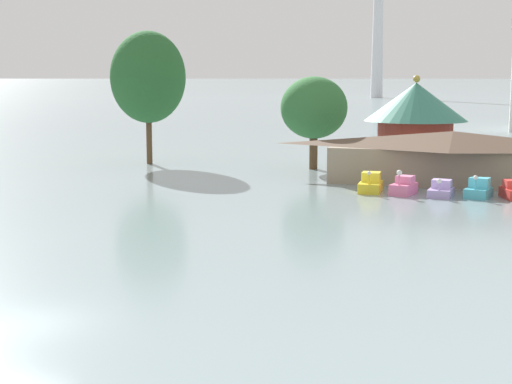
{
  "coord_description": "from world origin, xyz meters",
  "views": [
    {
      "loc": [
        15.72,
        -23.65,
        8.8
      ],
      "look_at": [
        2.15,
        19.97,
        1.94
      ],
      "focal_mm": 56.35,
      "sensor_mm": 36.0,
      "label": 1
    }
  ],
  "objects_px": {
    "shoreline_tree_tall_left": "(148,77)",
    "shoreline_tree_mid": "(314,108)",
    "green_roof_pavilion": "(415,117)",
    "boathouse": "(452,156)",
    "pedal_boat_yellow": "(371,184)",
    "pedal_boat_lavender": "(441,190)",
    "pedal_boat_cyan": "(479,190)",
    "pedal_boat_pink": "(404,187)"
  },
  "relations": [
    {
      "from": "green_roof_pavilion",
      "to": "shoreline_tree_mid",
      "type": "relative_size",
      "value": 1.17
    },
    {
      "from": "shoreline_tree_tall_left",
      "to": "shoreline_tree_mid",
      "type": "height_order",
      "value": "shoreline_tree_tall_left"
    },
    {
      "from": "pedal_boat_yellow",
      "to": "shoreline_tree_tall_left",
      "type": "distance_m",
      "value": 27.28
    },
    {
      "from": "pedal_boat_yellow",
      "to": "green_roof_pavilion",
      "type": "bearing_deg",
      "value": 173.92
    },
    {
      "from": "boathouse",
      "to": "pedal_boat_yellow",
      "type": "bearing_deg",
      "value": -132.19
    },
    {
      "from": "boathouse",
      "to": "shoreline_tree_mid",
      "type": "distance_m",
      "value": 14.59
    },
    {
      "from": "pedal_boat_lavender",
      "to": "pedal_boat_yellow",
      "type": "bearing_deg",
      "value": -93.42
    },
    {
      "from": "pedal_boat_cyan",
      "to": "boathouse",
      "type": "distance_m",
      "value": 7.1
    },
    {
      "from": "pedal_boat_pink",
      "to": "shoreline_tree_tall_left",
      "type": "xyz_separation_m",
      "value": [
        -25.82,
        12.41,
        7.71
      ]
    },
    {
      "from": "pedal_boat_pink",
      "to": "shoreline_tree_mid",
      "type": "bearing_deg",
      "value": -130.41
    },
    {
      "from": "pedal_boat_yellow",
      "to": "pedal_boat_lavender",
      "type": "relative_size",
      "value": 1.14
    },
    {
      "from": "boathouse",
      "to": "pedal_boat_cyan",
      "type": "bearing_deg",
      "value": -70.78
    },
    {
      "from": "pedal_boat_yellow",
      "to": "pedal_boat_lavender",
      "type": "distance_m",
      "value": 5.2
    },
    {
      "from": "pedal_boat_lavender",
      "to": "shoreline_tree_mid",
      "type": "distance_m",
      "value": 18.71
    },
    {
      "from": "boathouse",
      "to": "shoreline_tree_mid",
      "type": "relative_size",
      "value": 2.44
    },
    {
      "from": "shoreline_tree_tall_left",
      "to": "shoreline_tree_mid",
      "type": "relative_size",
      "value": 1.51
    },
    {
      "from": "green_roof_pavilion",
      "to": "shoreline_tree_tall_left",
      "type": "distance_m",
      "value": 25.73
    },
    {
      "from": "pedal_boat_yellow",
      "to": "pedal_boat_pink",
      "type": "height_order",
      "value": "pedal_boat_pink"
    },
    {
      "from": "pedal_boat_yellow",
      "to": "shoreline_tree_mid",
      "type": "relative_size",
      "value": 0.36
    },
    {
      "from": "pedal_boat_pink",
      "to": "pedal_boat_cyan",
      "type": "relative_size",
      "value": 1.08
    },
    {
      "from": "pedal_boat_pink",
      "to": "shoreline_tree_mid",
      "type": "relative_size",
      "value": 0.32
    },
    {
      "from": "green_roof_pavilion",
      "to": "pedal_boat_pink",
      "type": "bearing_deg",
      "value": -85.95
    },
    {
      "from": "green_roof_pavilion",
      "to": "boathouse",
      "type": "bearing_deg",
      "value": -71.55
    },
    {
      "from": "pedal_boat_lavender",
      "to": "pedal_boat_pink",
      "type": "bearing_deg",
      "value": -89.2
    },
    {
      "from": "boathouse",
      "to": "green_roof_pavilion",
      "type": "distance_m",
      "value": 13.88
    },
    {
      "from": "shoreline_tree_mid",
      "to": "green_roof_pavilion",
      "type": "bearing_deg",
      "value": 38.44
    },
    {
      "from": "pedal_boat_pink",
      "to": "boathouse",
      "type": "bearing_deg",
      "value": 168.22
    },
    {
      "from": "pedal_boat_pink",
      "to": "boathouse",
      "type": "relative_size",
      "value": 0.13
    },
    {
      "from": "pedal_boat_pink",
      "to": "shoreline_tree_tall_left",
      "type": "bearing_deg",
      "value": -103.17
    },
    {
      "from": "pedal_boat_lavender",
      "to": "pedal_boat_cyan",
      "type": "bearing_deg",
      "value": 98.08
    },
    {
      "from": "boathouse",
      "to": "shoreline_tree_tall_left",
      "type": "height_order",
      "value": "shoreline_tree_tall_left"
    },
    {
      "from": "pedal_boat_yellow",
      "to": "green_roof_pavilion",
      "type": "xyz_separation_m",
      "value": [
        1.11,
        18.99,
        3.93
      ]
    },
    {
      "from": "pedal_boat_cyan",
      "to": "shoreline_tree_mid",
      "type": "bearing_deg",
      "value": -118.41
    },
    {
      "from": "pedal_boat_cyan",
      "to": "shoreline_tree_tall_left",
      "type": "distance_m",
      "value": 34.3
    },
    {
      "from": "shoreline_tree_mid",
      "to": "pedal_boat_cyan",
      "type": "bearing_deg",
      "value": -40.71
    },
    {
      "from": "boathouse",
      "to": "shoreline_tree_mid",
      "type": "height_order",
      "value": "shoreline_tree_mid"
    },
    {
      "from": "pedal_boat_pink",
      "to": "shoreline_tree_mid",
      "type": "distance_m",
      "value": 16.91
    },
    {
      "from": "shoreline_tree_tall_left",
      "to": "shoreline_tree_mid",
      "type": "xyz_separation_m",
      "value": [
        16.07,
        0.48,
        -2.72
      ]
    },
    {
      "from": "pedal_boat_lavender",
      "to": "shoreline_tree_tall_left",
      "type": "height_order",
      "value": "shoreline_tree_tall_left"
    },
    {
      "from": "pedal_boat_lavender",
      "to": "pedal_boat_cyan",
      "type": "distance_m",
      "value": 2.57
    },
    {
      "from": "pedal_boat_lavender",
      "to": "green_roof_pavilion",
      "type": "relative_size",
      "value": 0.27
    },
    {
      "from": "pedal_boat_yellow",
      "to": "shoreline_tree_mid",
      "type": "height_order",
      "value": "shoreline_tree_mid"
    }
  ]
}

